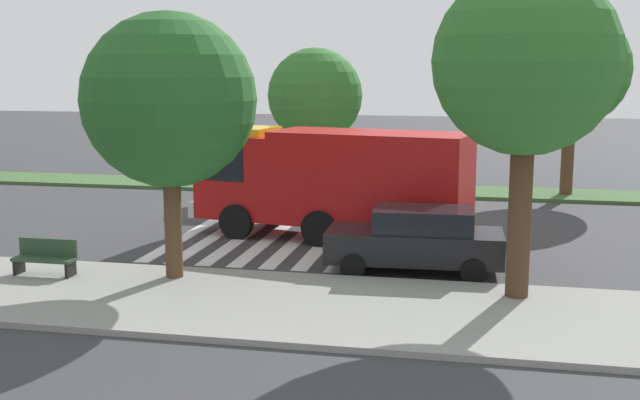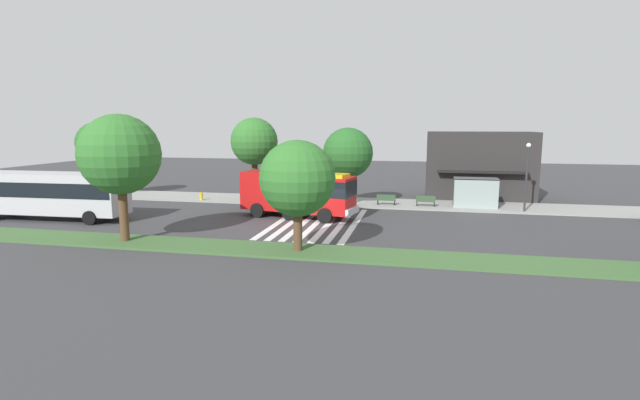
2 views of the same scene
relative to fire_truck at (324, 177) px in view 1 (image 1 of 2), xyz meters
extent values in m
plane|color=#38383A|center=(2.46, -1.63, -1.94)|extent=(120.00, 120.00, 0.00)
cube|color=gray|center=(2.46, 7.47, -1.87)|extent=(60.00, 5.12, 0.14)
cube|color=#3D6033|center=(2.46, -9.68, -1.87)|extent=(60.00, 3.00, 0.14)
cube|color=silver|center=(-1.07, -1.63, -1.94)|extent=(0.45, 11.78, 0.01)
cube|color=silver|center=(-0.17, -1.63, -1.94)|extent=(0.45, 11.78, 0.01)
cube|color=silver|center=(0.73, -1.63, -1.94)|extent=(0.45, 11.78, 0.01)
cube|color=silver|center=(1.63, -1.63, -1.94)|extent=(0.45, 11.78, 0.01)
cube|color=silver|center=(2.53, -1.63, -1.94)|extent=(0.45, 11.78, 0.01)
cube|color=silver|center=(3.43, -1.63, -1.94)|extent=(0.45, 11.78, 0.01)
cube|color=silver|center=(4.33, -1.63, -1.94)|extent=(0.45, 11.78, 0.01)
cube|color=#B71414|center=(2.68, -0.50, -0.08)|extent=(2.97, 2.90, 2.64)
cube|color=#B71414|center=(-1.51, 0.28, 0.03)|extent=(6.33, 3.52, 2.85)
cube|color=black|center=(3.06, -0.57, 0.45)|extent=(2.27, 2.79, 1.16)
cube|color=silver|center=(4.04, -0.75, -1.14)|extent=(0.69, 2.47, 0.50)
cube|color=yellow|center=(2.68, -0.50, 1.36)|extent=(2.08, 2.03, 0.24)
cylinder|color=black|center=(2.66, 0.76, -1.39)|extent=(1.14, 0.50, 1.10)
cylinder|color=black|center=(2.21, -1.67, -1.39)|extent=(1.14, 0.50, 1.10)
cylinder|color=black|center=(-2.76, 1.77, -1.39)|extent=(1.14, 0.50, 1.10)
cylinder|color=black|center=(-3.21, -0.66, -1.39)|extent=(1.14, 0.50, 1.10)
cylinder|color=black|center=(-0.11, 1.28, -1.39)|extent=(1.14, 0.50, 1.10)
cylinder|color=black|center=(-0.56, -1.15, -1.39)|extent=(1.14, 0.50, 1.10)
cube|color=black|center=(-3.18, 3.71, -1.22)|extent=(4.66, 2.05, 0.80)
cube|color=black|center=(-3.41, 3.70, -0.52)|extent=(2.63, 1.74, 0.60)
cylinder|color=black|center=(-1.71, 4.71, -1.62)|extent=(0.65, 0.25, 0.64)
cylinder|color=black|center=(-1.63, 2.85, -1.62)|extent=(0.65, 0.25, 0.64)
cylinder|color=black|center=(-4.73, 4.58, -1.62)|extent=(0.65, 0.25, 0.64)
cylinder|color=black|center=(-4.65, 2.72, -1.62)|extent=(0.65, 0.25, 0.64)
cube|color=#2D472D|center=(5.93, 6.45, -1.39)|extent=(1.60, 0.50, 0.08)
cube|color=#2D472D|center=(5.93, 6.23, -1.13)|extent=(1.60, 0.06, 0.45)
cube|color=black|center=(5.21, 6.45, -1.62)|extent=(0.08, 0.45, 0.37)
cube|color=black|center=(6.65, 6.45, -1.62)|extent=(0.08, 0.45, 0.37)
cylinder|color=#47301E|center=(-5.74, 5.91, 0.14)|extent=(0.53, 0.53, 3.89)
sphere|color=#2D6B28|center=(-5.74, 5.91, 3.54)|extent=(4.17, 4.17, 4.17)
cylinder|color=#513823|center=(2.65, 5.91, -0.33)|extent=(0.43, 0.43, 2.94)
sphere|color=#235B23|center=(2.65, 5.91, 2.63)|extent=(4.27, 4.27, 4.27)
cylinder|color=#513823|center=(-8.26, -9.68, -0.07)|extent=(0.52, 0.52, 3.47)
sphere|color=#2D6B28|center=(-8.26, -9.68, 3.30)|extent=(4.66, 4.66, 4.66)
cylinder|color=#513823|center=(2.35, -9.68, -0.54)|extent=(0.48, 0.48, 2.52)
sphere|color=#2D6B28|center=(2.35, -9.68, 2.16)|extent=(4.12, 4.12, 4.12)
camera|label=1|loc=(-4.90, 24.19, 3.46)|focal=44.61mm
camera|label=2|loc=(8.88, -34.10, 4.99)|focal=26.66mm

